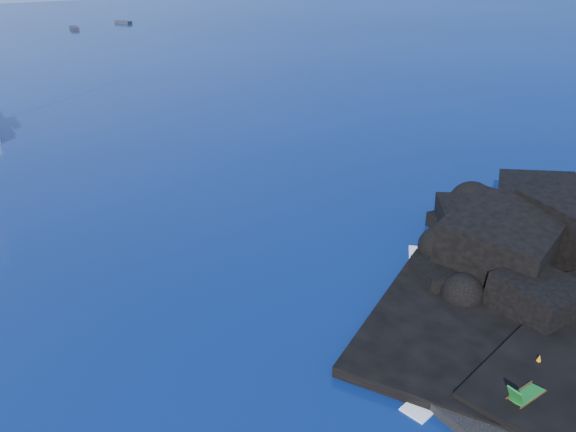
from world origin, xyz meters
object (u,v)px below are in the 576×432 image
at_px(distant_boat_a, 74,29).
at_px(marker_cone, 538,361).
at_px(deck_chair, 527,390).
at_px(distant_boat_b, 123,23).

bearing_deg(distant_boat_a, marker_cone, -90.30).
xyz_separation_m(deck_chair, distant_boat_b, (40.30, 118.98, -0.85)).
xyz_separation_m(distant_boat_a, distant_boat_b, (12.65, 4.36, 0.00)).
relative_size(marker_cone, distant_boat_b, 0.12).
bearing_deg(deck_chair, distant_boat_a, 81.10).
bearing_deg(distant_boat_a, deck_chair, -91.14).
xyz_separation_m(deck_chair, marker_cone, (1.92, 0.62, -0.23)).
height_order(marker_cone, distant_boat_b, marker_cone).
height_order(deck_chair, distant_boat_b, deck_chair).
distance_m(deck_chair, distant_boat_a, 117.92).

